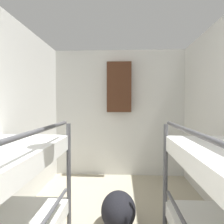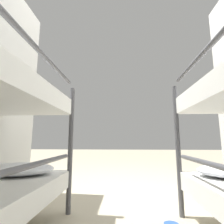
# 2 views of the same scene
# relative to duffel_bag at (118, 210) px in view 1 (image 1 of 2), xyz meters

# --- Properties ---
(wall_back) EXTENTS (2.52, 0.06, 2.35)m
(wall_back) POSITION_rel_duffel_bag_xyz_m (-0.02, 1.64, 0.99)
(wall_back) COLOR silver
(wall_back) RESTS_ON ground_plane
(duffel_bag) EXTENTS (0.38, 0.50, 0.38)m
(duffel_bag) POSITION_rel_duffel_bag_xyz_m (0.00, 0.00, 0.00)
(duffel_bag) COLOR black
(duffel_bag) RESTS_ON ground_plane
(hanging_coat) EXTENTS (0.44, 0.12, 0.90)m
(hanging_coat) POSITION_rel_duffel_bag_xyz_m (-0.02, 1.49, 1.46)
(hanging_coat) COLOR #472819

